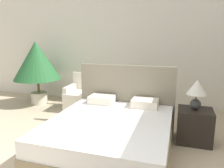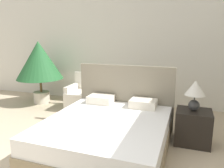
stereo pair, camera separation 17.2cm
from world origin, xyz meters
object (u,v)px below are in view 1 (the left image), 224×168
bed (111,132)px  armchair_near_window_right (121,102)px  potted_palm (37,62)px  nightstand (194,126)px  table_lamp (197,90)px  armchair_near_window_left (81,98)px

bed → armchair_near_window_right: (-0.28, 1.64, -0.01)m
bed → potted_palm: 3.18m
bed → nightstand: bed is taller
bed → armchair_near_window_right: bearing=99.7°
bed → potted_palm: bearing=145.7°
bed → nightstand: 1.40m
armchair_near_window_right → potted_palm: 2.41m
table_lamp → armchair_near_window_right: bearing=146.8°
bed → armchair_near_window_right: 1.67m
bed → armchair_near_window_left: (-1.29, 1.64, -0.01)m
armchair_near_window_left → potted_palm: 1.51m
armchair_near_window_left → armchair_near_window_right: 1.01m
armchair_near_window_right → bed: bearing=-78.4°
potted_palm → table_lamp: 3.92m
armchair_near_window_right → armchair_near_window_left: bearing=-178.1°
armchair_near_window_left → armchair_near_window_right: same height
armchair_near_window_left → nightstand: size_ratio=1.53×
bed → armchair_near_window_left: 2.09m
potted_palm → armchair_near_window_right: bearing=-2.3°
bed → nightstand: bearing=27.6°
armchair_near_window_left → nightstand: armchair_near_window_left is taller
armchair_near_window_left → nightstand: bearing=-24.2°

